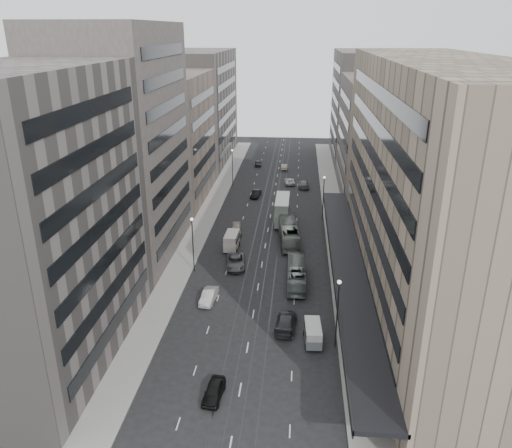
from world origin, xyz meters
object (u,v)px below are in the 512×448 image
(sedan_0, at_px, (214,391))
(panel_van, at_px, (232,241))
(sedan_1, at_px, (209,296))
(sedan_2, at_px, (236,262))
(double_decker, at_px, (282,210))
(pedestrian, at_px, (366,424))
(vw_microbus, at_px, (313,333))
(bus_far, at_px, (289,232))
(bus_near, at_px, (296,273))

(sedan_0, bearing_deg, panel_van, 99.71)
(sedan_1, bearing_deg, panel_van, 91.79)
(sedan_0, height_order, sedan_2, sedan_2)
(double_decker, bearing_deg, panel_van, -120.83)
(sedan_0, relative_size, pedestrian, 2.57)
(double_decker, distance_m, vw_microbus, 37.39)
(bus_far, xyz_separation_m, sedan_2, (-7.54, -10.23, -0.87))
(sedan_1, bearing_deg, sedan_0, -73.87)
(bus_near, height_order, vw_microbus, bus_near)
(bus_far, height_order, sedan_2, bus_far)
(bus_far, bearing_deg, panel_van, 18.26)
(panel_van, xyz_separation_m, pedestrian, (16.80, -37.69, -0.57))
(double_decker, bearing_deg, bus_near, -82.70)
(sedan_1, height_order, pedestrian, pedestrian)
(bus_far, distance_m, sedan_1, 22.72)
(bus_far, relative_size, sedan_1, 2.61)
(sedan_2, bearing_deg, pedestrian, -71.78)
(panel_van, xyz_separation_m, sedan_2, (1.42, -6.25, -0.74))
(sedan_1, relative_size, sedan_2, 0.80)
(double_decker, bearing_deg, vw_microbus, -82.26)
(panel_van, xyz_separation_m, sedan_0, (2.87, -34.38, -0.82))
(bus_far, relative_size, sedan_2, 2.08)
(bus_near, bearing_deg, sedan_2, -25.90)
(bus_far, bearing_deg, vw_microbus, 91.31)
(bus_far, distance_m, double_decker, 8.74)
(double_decker, distance_m, panel_van, 14.70)
(vw_microbus, bearing_deg, bus_near, 94.88)
(bus_far, xyz_separation_m, double_decker, (-1.40, 8.58, 0.88))
(double_decker, relative_size, pedestrian, 5.31)
(bus_near, distance_m, panel_van, 14.70)
(vw_microbus, bearing_deg, bus_far, 93.63)
(pedestrian, bearing_deg, vw_microbus, -87.85)
(bus_far, height_order, sedan_0, bus_far)
(bus_near, xyz_separation_m, vw_microbus, (2.05, -14.10, -0.19))
(panel_van, distance_m, sedan_2, 6.45)
(bus_far, relative_size, sedan_0, 2.85)
(bus_far, xyz_separation_m, panel_van, (-8.96, -3.98, -0.13))
(double_decker, height_order, panel_van, double_decker)
(bus_near, xyz_separation_m, pedestrian, (6.38, -27.31, -0.48))
(panel_van, bearing_deg, sedan_1, -90.75)
(sedan_0, distance_m, pedestrian, 14.32)
(vw_microbus, distance_m, panel_van, 27.47)
(vw_microbus, bearing_deg, sedan_1, 145.63)
(bus_far, distance_m, pedestrian, 42.41)
(panel_van, relative_size, sedan_0, 1.07)
(pedestrian, bearing_deg, sedan_1, -66.30)
(bus_far, relative_size, pedestrian, 7.34)
(bus_near, bearing_deg, panel_van, -46.12)
(vw_microbus, relative_size, sedan_1, 0.93)
(bus_near, distance_m, bus_far, 14.43)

